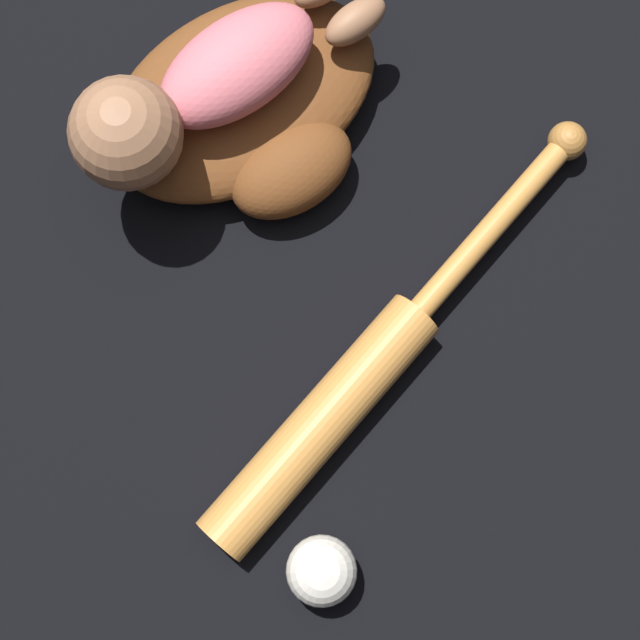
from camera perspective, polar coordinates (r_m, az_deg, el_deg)
ground_plane at (r=1.28m, az=-4.01°, el=12.63°), size 6.00×6.00×0.00m
baseball_glove at (r=1.22m, az=-3.73°, el=11.18°), size 0.33×0.26×0.08m
baby_figure at (r=1.14m, az=-6.85°, el=11.92°), size 0.37×0.13×0.12m
baseball_bat at (r=1.14m, az=2.07°, el=-3.25°), size 0.59×0.21×0.06m
baseball at (r=1.12m, az=0.09°, el=-13.24°), size 0.07×0.07×0.07m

